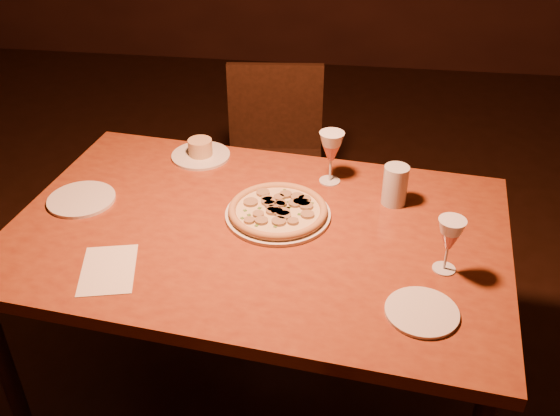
# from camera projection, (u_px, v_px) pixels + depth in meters

# --- Properties ---
(floor) EXTENTS (7.00, 7.00, 0.00)m
(floor) POSITION_uv_depth(u_px,v_px,m) (212.00, 378.00, 2.47)
(floor) COLOR black
(floor) RESTS_ON ground
(dining_table) EXTENTS (1.61, 1.13, 0.81)m
(dining_table) POSITION_uv_depth(u_px,v_px,m) (258.00, 246.00, 1.96)
(dining_table) COLOR brown
(dining_table) RESTS_ON floor
(chair_far) EXTENTS (0.49, 0.49, 0.92)m
(chair_far) POSITION_uv_depth(u_px,v_px,m) (274.00, 156.00, 2.91)
(chair_far) COLOR black
(chair_far) RESTS_ON floor
(pizza_plate) EXTENTS (0.33, 0.33, 0.04)m
(pizza_plate) POSITION_uv_depth(u_px,v_px,m) (278.00, 211.00, 1.96)
(pizza_plate) COLOR silver
(pizza_plate) RESTS_ON dining_table
(ramekin_saucer) EXTENTS (0.22, 0.22, 0.07)m
(ramekin_saucer) POSITION_uv_depth(u_px,v_px,m) (201.00, 151.00, 2.29)
(ramekin_saucer) COLOR silver
(ramekin_saucer) RESTS_ON dining_table
(wine_glass_far) EXTENTS (0.08, 0.08, 0.19)m
(wine_glass_far) POSITION_uv_depth(u_px,v_px,m) (331.00, 158.00, 2.10)
(wine_glass_far) COLOR #CD6355
(wine_glass_far) RESTS_ON dining_table
(wine_glass_right) EXTENTS (0.08, 0.08, 0.17)m
(wine_glass_right) POSITION_uv_depth(u_px,v_px,m) (448.00, 245.00, 1.71)
(wine_glass_right) COLOR #CD6355
(wine_glass_right) RESTS_ON dining_table
(water_tumbler) EXTENTS (0.08, 0.08, 0.13)m
(water_tumbler) POSITION_uv_depth(u_px,v_px,m) (395.00, 185.00, 2.00)
(water_tumbler) COLOR #B3BFC4
(water_tumbler) RESTS_ON dining_table
(side_plate_left) EXTENTS (0.22, 0.22, 0.01)m
(side_plate_left) POSITION_uv_depth(u_px,v_px,m) (81.00, 199.00, 2.05)
(side_plate_left) COLOR silver
(side_plate_left) RESTS_ON dining_table
(side_plate_near) EXTENTS (0.19, 0.19, 0.01)m
(side_plate_near) POSITION_uv_depth(u_px,v_px,m) (422.00, 312.00, 1.60)
(side_plate_near) COLOR silver
(side_plate_near) RESTS_ON dining_table
(menu_card) EXTENTS (0.20, 0.25, 0.00)m
(menu_card) POSITION_uv_depth(u_px,v_px,m) (108.00, 270.00, 1.75)
(menu_card) COLOR silver
(menu_card) RESTS_ON dining_table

